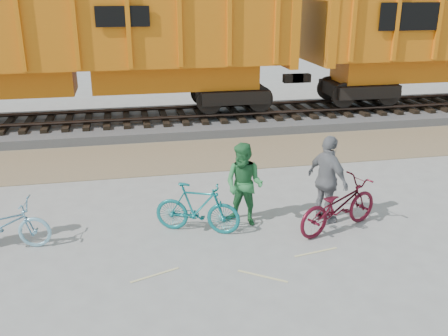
{
  "coord_description": "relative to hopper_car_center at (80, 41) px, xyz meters",
  "views": [
    {
      "loc": [
        -1.3,
        -8.3,
        4.64
      ],
      "look_at": [
        0.67,
        1.5,
        1.02
      ],
      "focal_mm": 40.0,
      "sensor_mm": 36.0,
      "label": 1
    }
  ],
  "objects": [
    {
      "name": "ground",
      "position": [
        2.62,
        -9.0,
        -3.01
      ],
      "size": [
        120.0,
        120.0,
        0.0
      ],
      "primitive_type": "plane",
      "color": "#9E9E99",
      "rests_on": "ground"
    },
    {
      "name": "gravel_strip",
      "position": [
        2.62,
        -3.5,
        -3.0
      ],
      "size": [
        120.0,
        3.0,
        0.02
      ],
      "primitive_type": "cube",
      "color": "#947B5C",
      "rests_on": "ground"
    },
    {
      "name": "ballast_bed",
      "position": [
        2.62,
        0.0,
        -2.86
      ],
      "size": [
        120.0,
        4.0,
        0.3
      ],
      "primitive_type": "cube",
      "color": "slate",
      "rests_on": "ground"
    },
    {
      "name": "track",
      "position": [
        2.62,
        0.0,
        -2.53
      ],
      "size": [
        120.0,
        2.6,
        0.24
      ],
      "color": "black",
      "rests_on": "ballast_bed"
    },
    {
      "name": "hopper_car_center",
      "position": [
        0.0,
        0.0,
        0.0
      ],
      "size": [
        14.0,
        3.13,
        4.65
      ],
      "color": "black",
      "rests_on": "track"
    },
    {
      "name": "bicycle_blue",
      "position": [
        -1.11,
        -8.24,
        -2.53
      ],
      "size": [
        1.88,
        0.87,
        0.95
      ],
      "primitive_type": "imported",
      "rotation": [
        0.0,
        0.0,
        1.44
      ],
      "color": "#88C2DC",
      "rests_on": "ground"
    },
    {
      "name": "bicycle_teal",
      "position": [
        2.58,
        -8.33,
        -2.49
      ],
      "size": [
        1.78,
        1.12,
        1.04
      ],
      "primitive_type": "imported",
      "rotation": [
        0.0,
        0.0,
        1.17
      ],
      "color": "#147377",
      "rests_on": "ground"
    },
    {
      "name": "bicycle_maroon",
      "position": [
        5.37,
        -8.79,
        -2.48
      ],
      "size": [
        2.14,
        1.41,
        1.06
      ],
      "primitive_type": "imported",
      "rotation": [
        0.0,
        0.0,
        1.96
      ],
      "color": "#530D1C",
      "rests_on": "ground"
    },
    {
      "name": "person_man",
      "position": [
        3.58,
        -8.13,
        -2.14
      ],
      "size": [
        1.07,
        1.03,
        1.73
      ],
      "primitive_type": "imported",
      "rotation": [
        0.0,
        0.0,
        -0.65
      ],
      "color": "#2C773E",
      "rests_on": "ground"
    },
    {
      "name": "person_woman",
      "position": [
        5.27,
        -8.39,
        -2.07
      ],
      "size": [
        0.82,
        1.19,
        1.87
      ],
      "primitive_type": "imported",
      "rotation": [
        0.0,
        0.0,
        1.93
      ],
      "color": "slate",
      "rests_on": "ground"
    }
  ]
}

